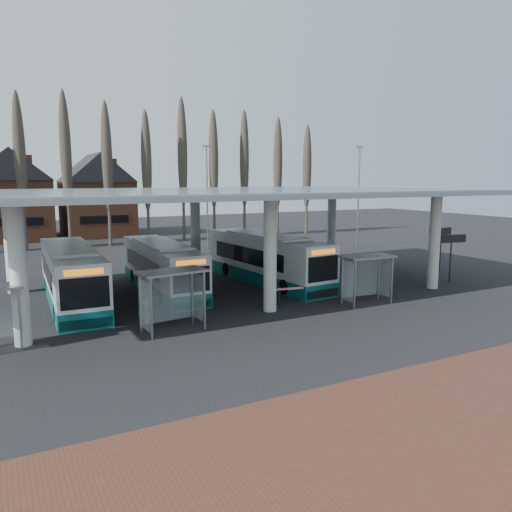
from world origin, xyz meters
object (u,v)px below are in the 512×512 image
bus_0 (71,276)px  shelter_2 (366,268)px  shelter_1 (171,287)px  bus_1 (162,268)px  bus_2 (266,259)px

bus_0 → shelter_2: bus_0 is taller
shelter_1 → shelter_2: shelter_1 is taller
shelter_1 → shelter_2: 11.31m
bus_1 → shelter_1: bus_1 is taller
bus_0 → shelter_1: size_ratio=3.62×
bus_0 → bus_2: (12.54, 0.00, 0.02)m
bus_1 → shelter_2: size_ratio=3.65×
bus_0 → bus_2: bearing=1.7°
shelter_2 → bus_1: bearing=139.2°
bus_2 → shelter_2: bearing=-79.6°
bus_0 → bus_1: bus_0 is taller
shelter_2 → bus_2: bearing=107.6°
bus_0 → shelter_2: (14.67, -7.80, 0.47)m
bus_2 → shelter_2: bus_2 is taller
bus_0 → shelter_2: bearing=-26.3°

